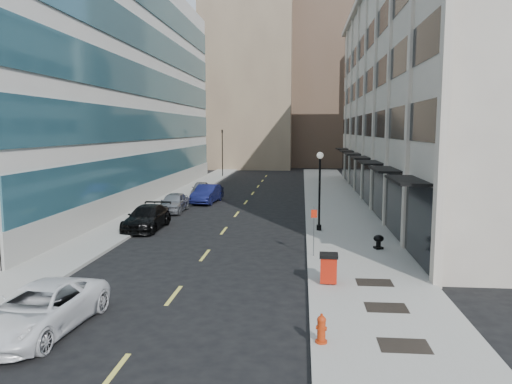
% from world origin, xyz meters
% --- Properties ---
extents(ground, '(160.00, 160.00, 0.00)m').
position_xyz_m(ground, '(0.00, 0.00, 0.00)').
color(ground, black).
rests_on(ground, ground).
extents(sidewalk_right, '(5.00, 80.00, 0.15)m').
position_xyz_m(sidewalk_right, '(7.50, 20.00, 0.07)').
color(sidewalk_right, '#98978A').
rests_on(sidewalk_right, ground).
extents(sidewalk_left, '(3.00, 80.00, 0.15)m').
position_xyz_m(sidewalk_left, '(-6.50, 20.00, 0.07)').
color(sidewalk_left, '#98978A').
rests_on(sidewalk_left, ground).
extents(building_right, '(15.30, 46.50, 18.25)m').
position_xyz_m(building_right, '(16.94, 26.99, 8.99)').
color(building_right, '#BEB2A0').
rests_on(building_right, ground).
extents(building_left, '(16.14, 46.00, 20.00)m').
position_xyz_m(building_left, '(-15.95, 27.00, 9.99)').
color(building_left, silver).
rests_on(building_left, ground).
extents(skyline_tan_near, '(14.00, 18.00, 28.00)m').
position_xyz_m(skyline_tan_near, '(-4.00, 68.00, 14.00)').
color(skyline_tan_near, '#89755A').
rests_on(skyline_tan_near, ground).
extents(skyline_brown, '(12.00, 16.00, 34.00)m').
position_xyz_m(skyline_brown, '(8.00, 72.00, 17.00)').
color(skyline_brown, brown).
rests_on(skyline_brown, ground).
extents(skyline_tan_far, '(12.00, 14.00, 22.00)m').
position_xyz_m(skyline_tan_far, '(-14.00, 78.00, 11.00)').
color(skyline_tan_far, '#89755A').
rests_on(skyline_tan_far, ground).
extents(skyline_stone, '(10.00, 14.00, 20.00)m').
position_xyz_m(skyline_stone, '(18.00, 66.00, 10.00)').
color(skyline_stone, '#BEB2A0').
rests_on(skyline_stone, ground).
extents(grate_near, '(1.40, 1.00, 0.01)m').
position_xyz_m(grate_near, '(7.60, -2.00, 0.15)').
color(grate_near, black).
rests_on(grate_near, sidewalk_right).
extents(grate_mid, '(1.40, 1.00, 0.01)m').
position_xyz_m(grate_mid, '(7.60, 1.00, 0.15)').
color(grate_mid, black).
rests_on(grate_mid, sidewalk_right).
extents(grate_far, '(1.40, 1.00, 0.01)m').
position_xyz_m(grate_far, '(7.60, 3.80, 0.15)').
color(grate_far, black).
rests_on(grate_far, sidewalk_right).
extents(road_centerline, '(0.15, 68.20, 0.01)m').
position_xyz_m(road_centerline, '(0.00, 17.00, 0.01)').
color(road_centerline, '#D8CC4C').
rests_on(road_centerline, ground).
extents(traffic_signal, '(0.66, 0.66, 6.98)m').
position_xyz_m(traffic_signal, '(-5.50, 48.00, 5.72)').
color(traffic_signal, black).
rests_on(traffic_signal, ground).
extents(car_white_van, '(2.81, 5.32, 1.43)m').
position_xyz_m(car_white_van, '(-3.20, -1.66, 0.71)').
color(car_white_van, white).
rests_on(car_white_van, ground).
extents(car_black_pickup, '(2.11, 5.06, 1.46)m').
position_xyz_m(car_black_pickup, '(-4.80, 14.00, 0.73)').
color(car_black_pickup, black).
rests_on(car_black_pickup, ground).
extents(car_silver_sedan, '(1.76, 4.26, 1.44)m').
position_xyz_m(car_silver_sedan, '(-4.80, 20.56, 0.72)').
color(car_silver_sedan, gray).
rests_on(car_silver_sedan, ground).
extents(car_blue_sedan, '(2.14, 4.82, 1.54)m').
position_xyz_m(car_blue_sedan, '(-3.20, 25.36, 0.77)').
color(car_blue_sedan, '#14184B').
rests_on(car_blue_sedan, ground).
extents(car_grey_sedan, '(1.82, 3.93, 1.30)m').
position_xyz_m(car_grey_sedan, '(-4.68, 29.96, 0.65)').
color(car_grey_sedan, slate).
rests_on(car_grey_sedan, ground).
extents(fire_hydrant, '(0.34, 0.34, 0.84)m').
position_xyz_m(fire_hydrant, '(5.30, -2.00, 0.56)').
color(fire_hydrant, '#BA300D').
rests_on(fire_hydrant, sidewalk_right).
extents(trash_bin, '(0.75, 0.83, 1.17)m').
position_xyz_m(trash_bin, '(5.79, 3.59, 0.78)').
color(trash_bin, '#A31A0A').
rests_on(trash_bin, sidewalk_right).
extents(lamppost, '(0.40, 0.40, 4.79)m').
position_xyz_m(lamppost, '(5.76, 13.98, 2.96)').
color(lamppost, black).
rests_on(lamppost, sidewalk_right).
extents(sign_post, '(0.28, 0.07, 2.39)m').
position_xyz_m(sign_post, '(5.30, 7.78, 1.69)').
color(sign_post, slate).
rests_on(sign_post, sidewalk_right).
extents(urn_planter, '(0.51, 0.51, 0.71)m').
position_xyz_m(urn_planter, '(8.60, 9.51, 0.58)').
color(urn_planter, black).
rests_on(urn_planter, sidewalk_right).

